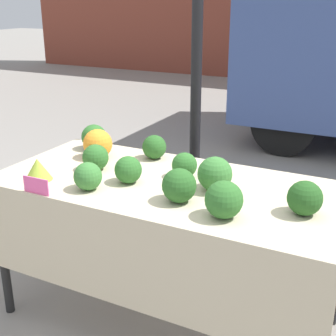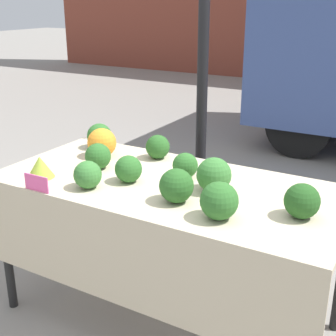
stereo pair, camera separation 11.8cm
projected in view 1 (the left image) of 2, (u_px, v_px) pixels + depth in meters
The scene contains 16 objects.
ground_plane at pixel (168, 316), 2.69m from camera, with size 40.00×40.00×0.00m, color gray.
tent_pole at pixel (197, 55), 2.92m from camera, with size 0.07×0.07×2.78m.
market_table at pixel (162, 206), 2.39m from camera, with size 1.82×0.86×0.83m.
orange_cauliflower at pixel (98, 144), 2.75m from camera, with size 0.17×0.17×0.17m.
romanesco_head at pixel (38, 169), 2.43m from camera, with size 0.14×0.14×0.12m.
broccoli_head_0 at pixel (128, 170), 2.38m from camera, with size 0.14×0.14×0.14m.
broccoli_head_1 at pixel (215, 174), 2.28m from camera, with size 0.17×0.17×0.17m.
broccoli_head_2 at pixel (184, 165), 2.46m from camera, with size 0.13×0.13×0.13m.
broccoli_head_3 at pixel (154, 147), 2.74m from camera, with size 0.14×0.14×0.14m.
broccoli_head_4 at pixel (179, 186), 2.16m from camera, with size 0.16×0.16×0.16m.
broccoli_head_5 at pixel (305, 198), 2.03m from camera, with size 0.16×0.16×0.16m.
broccoli_head_6 at pixel (88, 176), 2.30m from camera, with size 0.14×0.14×0.14m.
broccoli_head_7 at pixel (94, 137), 2.91m from camera, with size 0.16×0.16×0.16m.
broccoli_head_8 at pixel (96, 157), 2.56m from camera, with size 0.14×0.14×0.14m.
broccoli_head_9 at pixel (224, 200), 2.00m from camera, with size 0.17×0.17×0.17m.
price_sign at pixel (36, 186), 2.26m from camera, with size 0.15×0.01×0.08m.
Camera 1 is at (1.01, -1.99, 1.73)m, focal length 50.00 mm.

